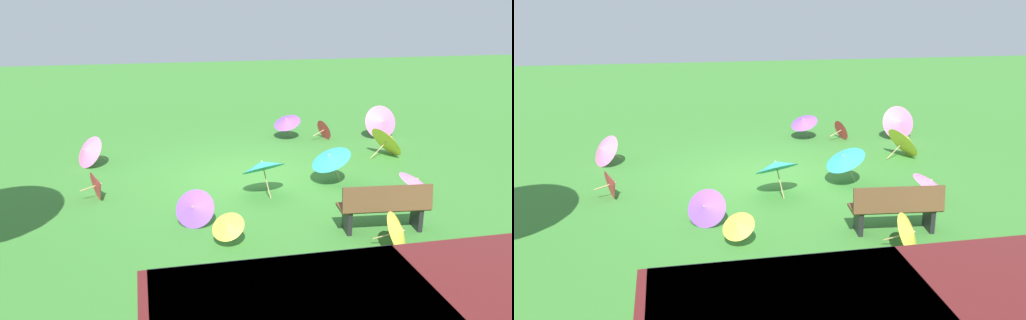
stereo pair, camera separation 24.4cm
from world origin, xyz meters
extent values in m
plane|color=#387A2D|center=(0.00, 0.00, 0.00)|extent=(40.00, 40.00, 0.00)
cube|color=brown|center=(-1.84, 3.17, 0.45)|extent=(1.63, 0.55, 0.05)
cube|color=brown|center=(-1.82, 3.37, 0.68)|extent=(1.60, 0.22, 0.45)
cube|color=black|center=(-1.20, 3.12, 0.23)|extent=(0.11, 0.41, 0.45)
cube|color=black|center=(-2.48, 3.21, 0.23)|extent=(0.11, 0.41, 0.45)
cylinder|color=tan|center=(-2.43, -2.77, 0.21)|extent=(0.37, 0.15, 0.16)
cone|color=#D8383F|center=(-2.66, -2.86, 0.30)|extent=(0.50, 0.66, 0.60)
sphere|color=tan|center=(-2.72, -2.88, 0.32)|extent=(0.06, 0.05, 0.05)
cylinder|color=tan|center=(-1.80, 0.66, 0.28)|extent=(0.30, 0.12, 0.56)
cone|color=teal|center=(-1.64, 0.72, 0.61)|extent=(1.09, 1.11, 0.54)
sphere|color=tan|center=(-1.60, 0.73, 0.68)|extent=(0.06, 0.05, 0.05)
cylinder|color=tan|center=(-1.59, 3.86, 0.22)|extent=(0.33, 0.24, 0.21)
cone|color=yellow|center=(-1.79, 3.99, 0.35)|extent=(0.76, 0.83, 0.69)
sphere|color=tan|center=(-1.84, 4.02, 0.37)|extent=(0.06, 0.06, 0.05)
cylinder|color=tan|center=(-3.45, -0.91, 0.19)|extent=(0.48, 0.18, 0.38)
cone|color=yellow|center=(-3.76, -1.01, 0.44)|extent=(1.00, 1.13, 0.88)
sphere|color=tan|center=(-3.83, -1.04, 0.50)|extent=(0.06, 0.05, 0.05)
cylinder|color=tan|center=(-0.14, 1.25, 0.29)|extent=(0.13, 0.29, 0.58)
cone|color=teal|center=(-0.07, 1.08, 0.65)|extent=(1.18, 1.16, 0.54)
sphere|color=tan|center=(-0.06, 1.05, 0.72)|extent=(0.05, 0.06, 0.05)
cylinder|color=tan|center=(0.87, 3.17, 0.17)|extent=(0.17, 0.21, 0.33)
cone|color=yellow|center=(0.96, 3.28, 0.36)|extent=(0.76, 0.75, 0.41)
sphere|color=tan|center=(0.97, 3.30, 0.41)|extent=(0.06, 0.06, 0.05)
cylinder|color=tan|center=(3.48, 0.80, 0.27)|extent=(0.30, 0.13, 0.08)
cone|color=#D8383F|center=(3.27, 0.72, 0.30)|extent=(0.42, 0.64, 0.61)
sphere|color=tan|center=(3.21, 0.70, 0.32)|extent=(0.05, 0.05, 0.04)
cylinder|color=tan|center=(1.35, 2.17, 0.18)|extent=(0.17, 0.34, 0.26)
cone|color=purple|center=(1.45, 2.39, 0.35)|extent=(0.89, 0.79, 0.69)
sphere|color=tan|center=(1.48, 2.45, 0.39)|extent=(0.05, 0.06, 0.05)
cylinder|color=tan|center=(-4.21, -3.01, 0.34)|extent=(0.09, 0.55, 0.23)
cone|color=pink|center=(-4.26, -2.66, 0.48)|extent=(1.01, 0.61, 0.96)
sphere|color=tan|center=(-4.27, -2.58, 0.51)|extent=(0.04, 0.05, 0.05)
cylinder|color=tan|center=(3.49, -1.69, 0.20)|extent=(0.36, 0.27, 0.30)
cone|color=pink|center=(3.72, -1.52, 0.39)|extent=(0.97, 1.01, 0.78)
sphere|color=tan|center=(3.78, -1.47, 0.44)|extent=(0.06, 0.06, 0.05)
cylinder|color=tan|center=(-2.94, 1.91, 0.19)|extent=(0.20, 0.11, 0.38)
cone|color=pink|center=(-3.05, 1.96, 0.42)|extent=(0.93, 0.94, 0.43)
sphere|color=tan|center=(-3.08, 1.97, 0.47)|extent=(0.06, 0.05, 0.05)
cylinder|color=tan|center=(-1.68, -3.16, 0.23)|extent=(0.19, 0.18, 0.47)
cone|color=purple|center=(-1.57, -3.07, 0.53)|extent=(1.07, 1.07, 0.47)
sphere|color=tan|center=(-1.55, -3.04, 0.60)|extent=(0.06, 0.06, 0.05)
camera|label=1|loc=(1.99, 11.59, 4.18)|focal=38.45mm
camera|label=2|loc=(1.75, 11.63, 4.18)|focal=38.45mm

